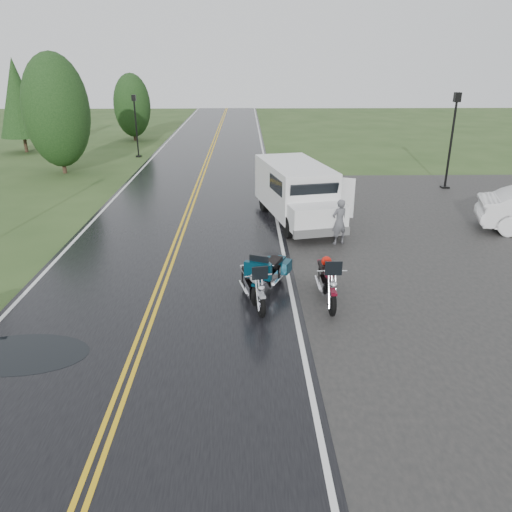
{
  "coord_description": "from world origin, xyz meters",
  "views": [
    {
      "loc": [
        2.52,
        -11.27,
        6.24
      ],
      "look_at": [
        2.8,
        2.0,
        1.0
      ],
      "focal_mm": 35.0,
      "sensor_mm": 36.0,
      "label": 1
    }
  ],
  "objects_px": {
    "motorcycle_teal": "(257,284)",
    "person_at_van": "(339,223)",
    "lamp_post_far_right": "(451,141)",
    "motorcycle_silver": "(261,295)",
    "motorcycle_red": "(333,292)",
    "van_white": "(289,208)",
    "lamp_post_far_left": "(136,126)"
  },
  "relations": [
    {
      "from": "motorcycle_teal",
      "to": "person_at_van",
      "type": "height_order",
      "value": "person_at_van"
    },
    {
      "from": "motorcycle_teal",
      "to": "lamp_post_far_right",
      "type": "distance_m",
      "value": 16.66
    },
    {
      "from": "lamp_post_far_right",
      "to": "motorcycle_silver",
      "type": "bearing_deg",
      "value": -125.88
    },
    {
      "from": "motorcycle_red",
      "to": "lamp_post_far_right",
      "type": "bearing_deg",
      "value": 59.6
    },
    {
      "from": "van_white",
      "to": "lamp_post_far_right",
      "type": "xyz_separation_m",
      "value": [
        8.76,
        7.64,
        1.22
      ]
    },
    {
      "from": "motorcycle_red",
      "to": "van_white",
      "type": "xyz_separation_m",
      "value": [
        -0.6,
        6.13,
        0.47
      ]
    },
    {
      "from": "van_white",
      "to": "person_at_van",
      "type": "distance_m",
      "value": 1.89
    },
    {
      "from": "motorcycle_red",
      "to": "person_at_van",
      "type": "distance_m",
      "value": 5.6
    },
    {
      "from": "motorcycle_teal",
      "to": "van_white",
      "type": "bearing_deg",
      "value": 99.76
    },
    {
      "from": "motorcycle_red",
      "to": "lamp_post_far_left",
      "type": "height_order",
      "value": "lamp_post_far_left"
    },
    {
      "from": "motorcycle_teal",
      "to": "van_white",
      "type": "height_order",
      "value": "van_white"
    },
    {
      "from": "motorcycle_red",
      "to": "lamp_post_far_left",
      "type": "relative_size",
      "value": 0.59
    },
    {
      "from": "motorcycle_red",
      "to": "van_white",
      "type": "height_order",
      "value": "van_white"
    },
    {
      "from": "lamp_post_far_left",
      "to": "lamp_post_far_right",
      "type": "relative_size",
      "value": 0.86
    },
    {
      "from": "motorcycle_red",
      "to": "lamp_post_far_right",
      "type": "xyz_separation_m",
      "value": [
        8.16,
        13.77,
        1.69
      ]
    },
    {
      "from": "motorcycle_red",
      "to": "motorcycle_teal",
      "type": "relative_size",
      "value": 1.03
    },
    {
      "from": "motorcycle_teal",
      "to": "motorcycle_silver",
      "type": "bearing_deg",
      "value": -60.05
    },
    {
      "from": "person_at_van",
      "to": "lamp_post_far_left",
      "type": "relative_size",
      "value": 0.4
    },
    {
      "from": "motorcycle_silver",
      "to": "lamp_post_far_left",
      "type": "distance_m",
      "value": 24.49
    },
    {
      "from": "van_white",
      "to": "motorcycle_teal",
      "type": "bearing_deg",
      "value": -115.51
    },
    {
      "from": "motorcycle_red",
      "to": "lamp_post_far_left",
      "type": "bearing_deg",
      "value": 112.63
    },
    {
      "from": "motorcycle_teal",
      "to": "lamp_post_far_right",
      "type": "height_order",
      "value": "lamp_post_far_right"
    },
    {
      "from": "person_at_van",
      "to": "motorcycle_silver",
      "type": "bearing_deg",
      "value": 36.6
    },
    {
      "from": "van_white",
      "to": "person_at_van",
      "type": "height_order",
      "value": "van_white"
    },
    {
      "from": "van_white",
      "to": "lamp_post_far_left",
      "type": "distance_m",
      "value": 19.25
    },
    {
      "from": "person_at_van",
      "to": "lamp_post_far_left",
      "type": "distance_m",
      "value": 20.68
    },
    {
      "from": "person_at_van",
      "to": "motorcycle_red",
      "type": "bearing_deg",
      "value": 53.17
    },
    {
      "from": "motorcycle_red",
      "to": "lamp_post_far_right",
      "type": "height_order",
      "value": "lamp_post_far_right"
    },
    {
      "from": "van_white",
      "to": "person_at_van",
      "type": "xyz_separation_m",
      "value": [
        1.73,
        -0.65,
        -0.37
      ]
    },
    {
      "from": "motorcycle_silver",
      "to": "lamp_post_far_left",
      "type": "xyz_separation_m",
      "value": [
        -7.71,
        23.2,
        1.4
      ]
    },
    {
      "from": "lamp_post_far_right",
      "to": "van_white",
      "type": "bearing_deg",
      "value": -138.91
    },
    {
      "from": "motorcycle_teal",
      "to": "motorcycle_red",
      "type": "bearing_deg",
      "value": 5.38
    }
  ]
}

